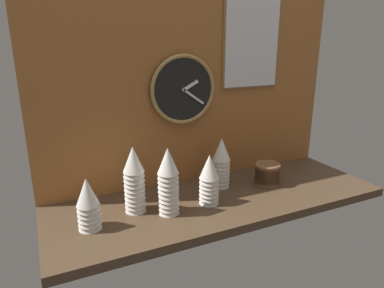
{
  "coord_description": "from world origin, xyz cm",
  "views": [
    {
      "loc": [
        -75.39,
        -130.27,
        72.38
      ],
      "look_at": [
        -12.16,
        4.0,
        26.77
      ],
      "focal_mm": 32.0,
      "sensor_mm": 36.0,
      "label": 1
    }
  ],
  "objects_px": {
    "cup_stack_center_left": "(168,181)",
    "cup_stack_left": "(134,180)",
    "cup_stack_center_right": "(221,163)",
    "wall_clock": "(183,90)",
    "bowl_stack_right": "(267,173)",
    "cup_stack_center": "(209,179)",
    "menu_board": "(252,43)",
    "cup_stack_far_left": "(88,204)"
  },
  "relations": [
    {
      "from": "cup_stack_center_left",
      "to": "bowl_stack_right",
      "type": "height_order",
      "value": "cup_stack_center_left"
    },
    {
      "from": "cup_stack_center_right",
      "to": "cup_stack_center",
      "type": "relative_size",
      "value": 1.09
    },
    {
      "from": "wall_clock",
      "to": "bowl_stack_right",
      "type": "bearing_deg",
      "value": -29.69
    },
    {
      "from": "menu_board",
      "to": "wall_clock",
      "type": "bearing_deg",
      "value": -178.72
    },
    {
      "from": "cup_stack_center_right",
      "to": "cup_stack_center",
      "type": "xyz_separation_m",
      "value": [
        -0.14,
        -0.14,
        -0.01
      ]
    },
    {
      "from": "cup_stack_center_left",
      "to": "cup_stack_center_right",
      "type": "bearing_deg",
      "value": 23.51
    },
    {
      "from": "cup_stack_left",
      "to": "cup_stack_center_left",
      "type": "bearing_deg",
      "value": -32.6
    },
    {
      "from": "cup_stack_left",
      "to": "wall_clock",
      "type": "relative_size",
      "value": 0.87
    },
    {
      "from": "cup_stack_center_left",
      "to": "cup_stack_left",
      "type": "bearing_deg",
      "value": 147.4
    },
    {
      "from": "cup_stack_center_left",
      "to": "menu_board",
      "type": "xyz_separation_m",
      "value": [
        0.6,
        0.3,
        0.56
      ]
    },
    {
      "from": "cup_stack_center_right",
      "to": "cup_stack_center_left",
      "type": "relative_size",
      "value": 0.86
    },
    {
      "from": "cup_stack_center",
      "to": "cup_stack_center_left",
      "type": "distance_m",
      "value": 0.2
    },
    {
      "from": "cup_stack_center",
      "to": "menu_board",
      "type": "height_order",
      "value": "menu_board"
    },
    {
      "from": "cup_stack_left",
      "to": "wall_clock",
      "type": "height_order",
      "value": "wall_clock"
    },
    {
      "from": "cup_stack_center_left",
      "to": "cup_stack_left",
      "type": "xyz_separation_m",
      "value": [
        -0.12,
        0.08,
        0.0
      ]
    },
    {
      "from": "cup_stack_center_right",
      "to": "wall_clock",
      "type": "bearing_deg",
      "value": 136.74
    },
    {
      "from": "cup_stack_left",
      "to": "bowl_stack_right",
      "type": "relative_size",
      "value": 2.29
    },
    {
      "from": "cup_stack_center",
      "to": "bowl_stack_right",
      "type": "relative_size",
      "value": 1.82
    },
    {
      "from": "bowl_stack_right",
      "to": "wall_clock",
      "type": "xyz_separation_m",
      "value": [
        -0.38,
        0.22,
        0.43
      ]
    },
    {
      "from": "cup_stack_center_left",
      "to": "cup_stack_left",
      "type": "height_order",
      "value": "same"
    },
    {
      "from": "bowl_stack_right",
      "to": "menu_board",
      "type": "distance_m",
      "value": 0.68
    },
    {
      "from": "cup_stack_center",
      "to": "cup_stack_far_left",
      "type": "relative_size",
      "value": 1.09
    },
    {
      "from": "cup_stack_center_left",
      "to": "cup_stack_left",
      "type": "distance_m",
      "value": 0.15
    },
    {
      "from": "bowl_stack_right",
      "to": "cup_stack_center_right",
      "type": "bearing_deg",
      "value": 161.38
    },
    {
      "from": "cup_stack_center_right",
      "to": "cup_stack_left",
      "type": "distance_m",
      "value": 0.48
    },
    {
      "from": "cup_stack_center_right",
      "to": "cup_stack_far_left",
      "type": "xyz_separation_m",
      "value": [
        -0.68,
        -0.14,
        -0.02
      ]
    },
    {
      "from": "bowl_stack_right",
      "to": "cup_stack_far_left",
      "type": "bearing_deg",
      "value": -176.4
    },
    {
      "from": "cup_stack_left",
      "to": "wall_clock",
      "type": "bearing_deg",
      "value": 32.62
    },
    {
      "from": "cup_stack_left",
      "to": "bowl_stack_right",
      "type": "height_order",
      "value": "cup_stack_left"
    },
    {
      "from": "cup_stack_left",
      "to": "cup_stack_center",
      "type": "bearing_deg",
      "value": -12.31
    },
    {
      "from": "cup_stack_left",
      "to": "cup_stack_center_right",
      "type": "bearing_deg",
      "value": 8.48
    },
    {
      "from": "cup_stack_left",
      "to": "bowl_stack_right",
      "type": "xyz_separation_m",
      "value": [
        0.7,
        -0.01,
        -0.09
      ]
    },
    {
      "from": "bowl_stack_right",
      "to": "cup_stack_center",
      "type": "bearing_deg",
      "value": -170.45
    },
    {
      "from": "cup_stack_far_left",
      "to": "bowl_stack_right",
      "type": "distance_m",
      "value": 0.91
    },
    {
      "from": "cup_stack_center",
      "to": "cup_stack_left",
      "type": "distance_m",
      "value": 0.34
    },
    {
      "from": "cup_stack_center_left",
      "to": "cup_stack_far_left",
      "type": "bearing_deg",
      "value": 177.43
    },
    {
      "from": "cup_stack_center_left",
      "to": "bowl_stack_right",
      "type": "bearing_deg",
      "value": 7.11
    },
    {
      "from": "cup_stack_far_left",
      "to": "cup_stack_left",
      "type": "relative_size",
      "value": 0.73
    },
    {
      "from": "cup_stack_center_left",
      "to": "bowl_stack_right",
      "type": "xyz_separation_m",
      "value": [
        0.58,
        0.07,
        -0.09
      ]
    },
    {
      "from": "cup_stack_center_left",
      "to": "wall_clock",
      "type": "bearing_deg",
      "value": 55.3
    },
    {
      "from": "cup_stack_center_left",
      "to": "menu_board",
      "type": "height_order",
      "value": "menu_board"
    },
    {
      "from": "cup_stack_center_right",
      "to": "cup_stack_left",
      "type": "xyz_separation_m",
      "value": [
        -0.47,
        -0.07,
        0.02
      ]
    }
  ]
}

